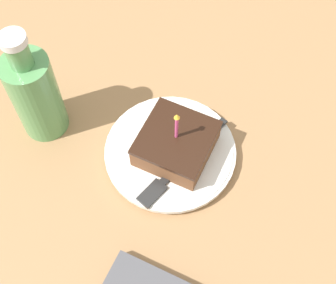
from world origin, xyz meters
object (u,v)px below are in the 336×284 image
Objects in this scene: fork at (179,166)px; cake_slice at (176,143)px; bottle at (35,93)px; plate at (168,151)px.

cake_slice is at bearing -144.59° from fork.
bottle is at bearing -81.00° from cake_slice.
fork is 0.93× the size of bottle.
cake_slice is at bearing 103.47° from plate.
cake_slice is 0.52× the size of bottle.
plate is 1.91× the size of cake_slice.
plate is at bearing -76.53° from cake_slice.
plate is 0.23m from bottle.
cake_slice is (-0.00, 0.01, 0.03)m from plate.
bottle is at bearing -87.26° from fork.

